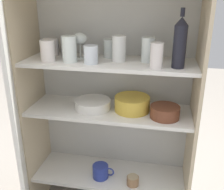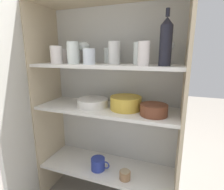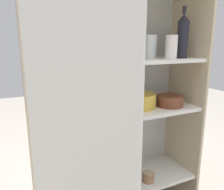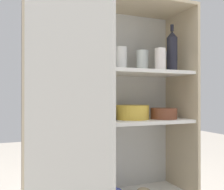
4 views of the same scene
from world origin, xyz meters
name	(u,v)px [view 3 (image 3 of 4)]	position (x,y,z in m)	size (l,w,h in m)	color
cupboard_back_panel	(108,107)	(0.00, 0.32, 0.70)	(0.98, 0.02, 1.40)	silver
cupboard_side_left	(31,128)	(-0.48, 0.16, 0.70)	(0.02, 0.35, 1.40)	#CCB793
cupboard_side_right	(184,105)	(0.48, 0.16, 0.70)	(0.02, 0.35, 1.40)	#CCB793
shelf_board_lower	(119,182)	(0.00, 0.16, 0.26)	(0.94, 0.32, 0.02)	white
shelf_board_middle	(120,112)	(0.00, 0.16, 0.72)	(0.94, 0.32, 0.02)	white
shelf_board_upper	(120,61)	(0.00, 0.16, 1.00)	(0.94, 0.32, 0.02)	white
cupboard_door	(77,160)	(-0.36, -0.23, 0.70)	(0.27, 0.43, 1.40)	silver
tumbler_glass_0	(129,46)	(0.05, 0.16, 1.08)	(0.08, 0.08, 0.14)	white
tumbler_glass_1	(49,50)	(-0.36, 0.22, 1.06)	(0.08, 0.08, 0.10)	silver
tumbler_glass_2	(111,49)	(-0.01, 0.25, 1.07)	(0.08, 0.08, 0.10)	white
tumbler_glass_3	(150,47)	(0.21, 0.18, 1.08)	(0.07, 0.07, 0.13)	white
tumbler_glass_4	(63,49)	(-0.32, 0.09, 1.07)	(0.08, 0.08, 0.11)	silver
tumbler_glass_5	(171,47)	(0.26, 0.05, 1.08)	(0.06, 0.06, 0.13)	silver
tumbler_glass_6	(69,48)	(-0.26, 0.22, 1.07)	(0.07, 0.07, 0.12)	white
tumbler_glass_7	(88,46)	(-0.20, 0.10, 1.08)	(0.08, 0.08, 0.14)	white
tumbler_glass_8	(112,51)	(-0.08, 0.09, 1.06)	(0.07, 0.07, 0.10)	white
wine_glass_0	(88,39)	(-0.17, 0.19, 1.12)	(0.08, 0.08, 0.15)	white
wine_glass_1	(172,40)	(0.37, 0.18, 1.12)	(0.07, 0.07, 0.14)	white
wine_bottle	(183,36)	(0.36, 0.09, 1.14)	(0.06, 0.06, 0.28)	black
plate_stack_white	(104,108)	(-0.10, 0.15, 0.75)	(0.21, 0.21, 0.05)	white
mixing_bowl_large	(139,100)	(0.13, 0.17, 0.77)	(0.20, 0.20, 0.08)	gold
serving_bowl_small	(170,100)	(0.32, 0.11, 0.76)	(0.16, 0.16, 0.07)	brown
coffee_mug_primary	(116,181)	(-0.04, 0.11, 0.31)	(0.14, 0.10, 0.09)	#283893
storage_jar	(148,177)	(0.16, 0.08, 0.30)	(0.07, 0.07, 0.06)	#99704C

